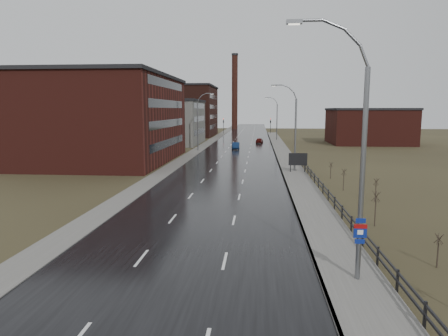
% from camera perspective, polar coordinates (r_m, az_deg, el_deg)
% --- Properties ---
extents(ground, '(320.00, 320.00, 0.00)m').
position_cam_1_polar(ground, '(18.83, -8.31, -17.36)').
color(ground, '#2D2819').
rests_on(ground, ground).
extents(road, '(14.00, 300.00, 0.06)m').
position_cam_1_polar(road, '(77.03, 1.93, 2.30)').
color(road, black).
rests_on(road, ground).
extents(sidewalk_right, '(3.20, 180.00, 0.18)m').
position_cam_1_polar(sidewalk_right, '(52.32, 9.90, -0.63)').
color(sidewalk_right, '#595651').
rests_on(sidewalk_right, ground).
extents(curb_right, '(0.16, 180.00, 0.18)m').
position_cam_1_polar(curb_right, '(52.21, 8.24, -0.61)').
color(curb_right, slate).
rests_on(curb_right, ground).
extents(sidewalk_left, '(2.40, 260.00, 0.12)m').
position_cam_1_polar(sidewalk_left, '(77.89, -4.11, 2.37)').
color(sidewalk_left, '#595651').
rests_on(sidewalk_left, ground).
extents(warehouse_near, '(22.44, 28.56, 13.50)m').
position_cam_1_polar(warehouse_near, '(66.41, -17.31, 6.78)').
color(warehouse_near, '#471914').
rests_on(warehouse_near, ground).
extents(warehouse_mid, '(16.32, 20.40, 10.50)m').
position_cam_1_polar(warehouse_mid, '(97.07, -8.21, 6.56)').
color(warehouse_mid, slate).
rests_on(warehouse_mid, ground).
extents(warehouse_far, '(26.52, 24.48, 15.50)m').
position_cam_1_polar(warehouse_far, '(127.39, -7.36, 8.11)').
color(warehouse_far, '#331611').
rests_on(warehouse_far, ground).
extents(building_right, '(18.36, 16.32, 8.50)m').
position_cam_1_polar(building_right, '(102.01, 19.98, 5.67)').
color(building_right, '#471914').
rests_on(building_right, ground).
extents(smokestack, '(2.70, 2.70, 30.70)m').
position_cam_1_polar(smokestack, '(166.96, 1.54, 10.87)').
color(smokestack, '#331611').
rests_on(smokestack, ground).
extents(streetlight_main, '(3.91, 0.29, 12.11)m').
position_cam_1_polar(streetlight_main, '(19.13, 18.34, 1.68)').
color(streetlight_main, slate).
rests_on(streetlight_main, ground).
extents(streetlight_right_mid, '(3.36, 0.28, 11.35)m').
position_cam_1_polar(streetlight_right_mid, '(52.73, 9.86, 5.72)').
color(streetlight_right_mid, slate).
rests_on(streetlight_right_mid, ground).
extents(streetlight_left, '(3.36, 0.28, 11.35)m').
position_cam_1_polar(streetlight_left, '(79.40, -3.57, 6.67)').
color(streetlight_left, slate).
rests_on(streetlight_left, ground).
extents(streetlight_right_far, '(3.36, 0.28, 11.35)m').
position_cam_1_polar(streetlight_right_far, '(106.61, 7.42, 7.04)').
color(streetlight_right_far, slate).
rests_on(streetlight_right_far, ground).
extents(guardrail, '(0.10, 53.05, 1.10)m').
position_cam_1_polar(guardrail, '(36.13, 14.86, -3.80)').
color(guardrail, black).
rests_on(guardrail, ground).
extents(shrub_b, '(0.44, 0.46, 1.82)m').
position_cam_1_polar(shrub_b, '(23.77, 28.26, -10.25)').
color(shrub_b, '#382D23').
rests_on(shrub_b, ground).
extents(shrub_c, '(0.59, 0.63, 2.52)m').
position_cam_1_polar(shrub_c, '(29.97, 20.83, -5.33)').
color(shrub_c, '#382D23').
rests_on(shrub_c, ground).
extents(shrub_d, '(0.50, 0.53, 2.11)m').
position_cam_1_polar(shrub_d, '(37.96, 20.87, -2.87)').
color(shrub_d, '#382D23').
rests_on(shrub_d, ground).
extents(shrub_e, '(0.53, 0.56, 2.23)m').
position_cam_1_polar(shrub_e, '(42.11, 16.73, -1.52)').
color(shrub_e, '#382D23').
rests_on(shrub_e, ground).
extents(shrub_f, '(0.47, 0.49, 1.95)m').
position_cam_1_polar(shrub_f, '(48.99, 15.01, -0.28)').
color(shrub_f, '#382D23').
rests_on(shrub_f, ground).
extents(billboard, '(2.36, 0.17, 2.63)m').
position_cam_1_polar(billboard, '(52.01, 10.51, 1.17)').
color(billboard, black).
rests_on(billboard, ground).
extents(traffic_light_left, '(0.58, 2.73, 5.30)m').
position_cam_1_polar(traffic_light_left, '(137.07, -0.08, 6.87)').
color(traffic_light_left, black).
rests_on(traffic_light_left, ground).
extents(traffic_light_right, '(0.58, 2.73, 5.30)m').
position_cam_1_polar(traffic_light_right, '(136.60, 6.67, 6.81)').
color(traffic_light_right, black).
rests_on(traffic_light_right, ground).
extents(car_near, '(1.55, 4.22, 1.38)m').
position_cam_1_polar(car_near, '(82.60, 1.71, 3.17)').
color(car_near, '#0E2247').
rests_on(car_near, ground).
extents(car_far, '(1.99, 3.95, 1.29)m').
position_cam_1_polar(car_far, '(97.49, 5.08, 3.91)').
color(car_far, '#500F0D').
rests_on(car_far, ground).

